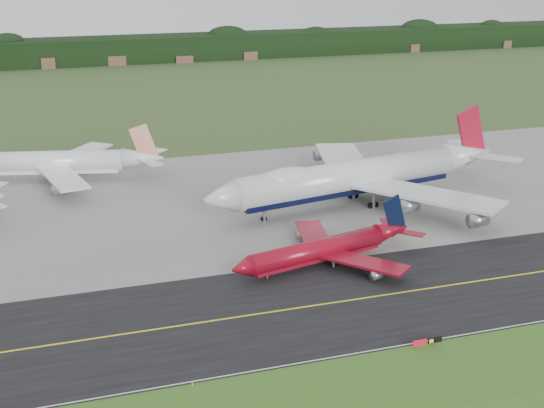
{
  "coord_description": "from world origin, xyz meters",
  "views": [
    {
      "loc": [
        -46.5,
        -103.22,
        52.78
      ],
      "look_at": [
        -5.33,
        22.0,
        8.22
      ],
      "focal_mm": 50.0,
      "sensor_mm": 36.0,
      "label": 1
    }
  ],
  "objects": [
    {
      "name": "taxiway",
      "position": [
        0.0,
        -4.0,
        0.01
      ],
      "size": [
        400.0,
        32.0,
        0.02
      ],
      "primitive_type": "cube",
      "color": "black",
      "rests_on": "ground"
    },
    {
      "name": "jet_star_tail",
      "position": [
        -41.29,
        77.73,
        4.55
      ],
      "size": [
        51.23,
        42.05,
        13.64
      ],
      "color": "white",
      "rests_on": "ground"
    },
    {
      "name": "grass_verge",
      "position": [
        0.0,
        -35.0,
        0.01
      ],
      "size": [
        400.0,
        30.0,
        0.01
      ],
      "primitive_type": "cube",
      "color": "#3C601C",
      "rests_on": "ground"
    },
    {
      "name": "taxiway_sign",
      "position": [
        3.15,
        -21.31,
        1.07
      ],
      "size": [
        4.54,
        0.27,
        1.51
      ],
      "color": "slate",
      "rests_on": "ground"
    },
    {
      "name": "ground",
      "position": [
        0.0,
        0.0,
        0.0
      ],
      "size": [
        600.0,
        600.0,
        0.0
      ],
      "primitive_type": "plane",
      "color": "#30431F",
      "rests_on": "ground"
    },
    {
      "name": "edge_marker_center",
      "position": [
        3.76,
        -20.5,
        0.25
      ],
      "size": [
        0.16,
        0.16,
        0.5
      ],
      "primitive_type": "cylinder",
      "color": "yellow",
      "rests_on": "ground"
    },
    {
      "name": "apron",
      "position": [
        0.0,
        51.0,
        0.01
      ],
      "size": [
        400.0,
        78.0,
        0.01
      ],
      "primitive_type": "cube",
      "color": "gray",
      "rests_on": "ground"
    },
    {
      "name": "jet_ba_747",
      "position": [
        19.88,
        39.38,
        6.39
      ],
      "size": [
        74.33,
        60.75,
        18.76
      ],
      "color": "silver",
      "rests_on": "ground"
    },
    {
      "name": "jet_red_737",
      "position": [
        1.18,
        11.05,
        2.8
      ],
      "size": [
        37.14,
        29.73,
        10.13
      ],
      "color": "maroon",
      "rests_on": "ground"
    },
    {
      "name": "horizon_treeline",
      "position": [
        0.0,
        273.76,
        5.47
      ],
      "size": [
        700.0,
        25.0,
        12.0
      ],
      "color": "black",
      "rests_on": "ground"
    },
    {
      "name": "edge_marker_left",
      "position": [
        -29.97,
        -20.5,
        0.25
      ],
      "size": [
        0.16,
        0.16,
        0.5
      ],
      "primitive_type": "cylinder",
      "color": "yellow",
      "rests_on": "ground"
    },
    {
      "name": "taxiway_edge_line",
      "position": [
        0.0,
        -19.5,
        0.03
      ],
      "size": [
        400.0,
        0.25,
        0.0
      ],
      "primitive_type": "cube",
      "color": "silver",
      "rests_on": "taxiway"
    },
    {
      "name": "taxiway_centreline",
      "position": [
        0.0,
        -4.0,
        0.03
      ],
      "size": [
        400.0,
        0.4,
        0.0
      ],
      "primitive_type": "cube",
      "color": "yellow",
      "rests_on": "taxiway"
    }
  ]
}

